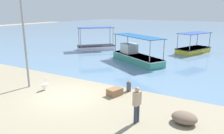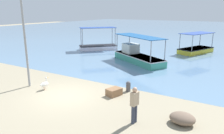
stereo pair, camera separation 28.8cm
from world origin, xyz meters
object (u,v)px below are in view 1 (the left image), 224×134
at_px(net_pile, 184,118).
at_px(fishing_boat_outer, 96,46).
at_px(mooring_bollard, 129,86).
at_px(cargo_crate, 115,92).
at_px(lamp_post, 24,33).
at_px(fishing_boat_near_right, 193,49).
at_px(pelican, 45,84).
at_px(fisherman_standing, 137,104).
at_px(fishing_boat_center, 136,55).

bearing_deg(net_pile, fishing_boat_outer, 135.50).
xyz_separation_m(mooring_bollard, cargo_crate, (-0.43, -1.03, -0.13)).
xyz_separation_m(fishing_boat_outer, lamp_post, (3.75, -13.61, 3.01)).
xyz_separation_m(mooring_bollard, net_pile, (3.86, -2.35, -0.09)).
height_order(fishing_boat_near_right, pelican, fishing_boat_near_right).
xyz_separation_m(fishing_boat_near_right, fisherman_standing, (0.78, -18.56, 0.44)).
bearing_deg(lamp_post, mooring_bollard, 22.37).
bearing_deg(fisherman_standing, fishing_boat_near_right, 92.41).
xyz_separation_m(fishing_boat_near_right, cargo_crate, (-1.62, -16.22, -0.26)).
height_order(pelican, net_pile, pelican).
relative_size(fisherman_standing, net_pile, 1.48).
relative_size(fishing_boat_outer, fishing_boat_center, 0.72).
xyz_separation_m(fishing_boat_near_right, pelican, (-5.88, -17.65, -0.10)).
relative_size(fishing_boat_near_right, pelican, 6.13).
bearing_deg(mooring_bollard, net_pile, -31.30).
xyz_separation_m(fishing_boat_outer, fishing_boat_center, (7.00, -3.58, 0.11)).
relative_size(pelican, fisherman_standing, 0.48).
height_order(pelican, fisherman_standing, fisherman_standing).
distance_m(lamp_post, mooring_bollard, 7.30).
bearing_deg(lamp_post, fisherman_standing, -6.12).
distance_m(pelican, lamp_post, 3.44).
height_order(fishing_boat_center, lamp_post, lamp_post).
bearing_deg(fishing_boat_near_right, pelican, -108.44).
xyz_separation_m(mooring_bollard, fisherman_standing, (1.98, -3.37, 0.56)).
bearing_deg(fisherman_standing, fishing_boat_outer, 129.21).
bearing_deg(cargo_crate, pelican, -161.47).
bearing_deg(mooring_bollard, fishing_boat_outer, 131.52).
height_order(fishing_boat_outer, cargo_crate, fishing_boat_outer).
relative_size(fishing_boat_center, fisherman_standing, 3.68).
xyz_separation_m(fishing_boat_center, fishing_boat_near_right, (4.03, 7.67, -0.15)).
distance_m(fishing_boat_outer, cargo_crate, 15.36).
height_order(fishing_boat_near_right, lamp_post, lamp_post).
bearing_deg(pelican, net_pile, 0.76).
bearing_deg(net_pile, mooring_bollard, 148.70).
distance_m(net_pile, cargo_crate, 4.48).
relative_size(lamp_post, mooring_bollard, 9.71).
xyz_separation_m(fisherman_standing, net_pile, (1.88, 1.02, -0.66)).
height_order(fishing_boat_near_right, fisherman_standing, fishing_boat_near_right).
height_order(fishing_boat_center, fisherman_standing, fishing_boat_center).
relative_size(pelican, net_pile, 0.71).
bearing_deg(fishing_boat_near_right, net_pile, -81.36).
height_order(fisherman_standing, cargo_crate, fisherman_standing).
distance_m(fishing_boat_outer, fisherman_standing, 18.68).
bearing_deg(cargo_crate, lamp_post, -165.42).
relative_size(fishing_boat_near_right, fisherman_standing, 2.92).
relative_size(pelican, cargo_crate, 0.93).
relative_size(net_pile, cargo_crate, 1.32).
xyz_separation_m(fishing_boat_outer, cargo_crate, (9.40, -12.14, -0.29)).
distance_m(fishing_boat_center, lamp_post, 10.93).
distance_m(mooring_bollard, cargo_crate, 1.12).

